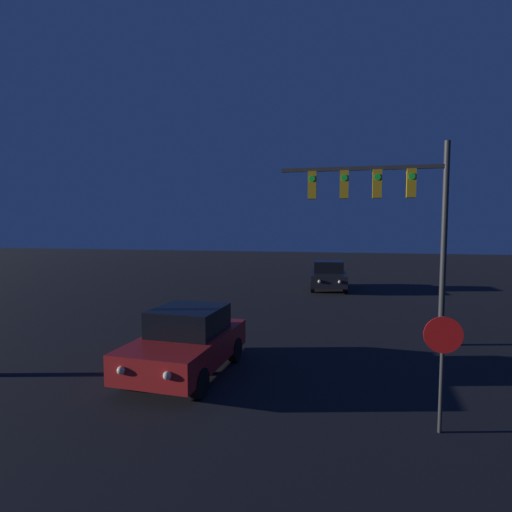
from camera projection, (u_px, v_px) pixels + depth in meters
car_near at (187, 341)px, 10.30m from camera, size 2.24×4.18×1.70m
car_far at (328, 275)px, 23.82m from camera, size 2.23×4.17×1.70m
traffic_signal_mast at (391, 204)px, 12.79m from camera, size 5.26×0.30×6.44m
stop_sign at (442, 353)px, 7.28m from camera, size 0.68×0.07×2.19m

